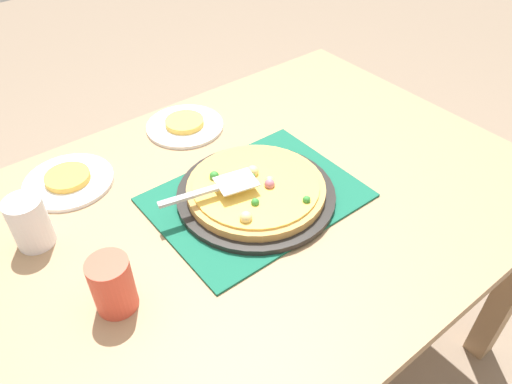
{
  "coord_description": "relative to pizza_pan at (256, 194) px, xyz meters",
  "views": [
    {
      "loc": [
        0.54,
        0.69,
        1.54
      ],
      "look_at": [
        0.0,
        0.0,
        0.77
      ],
      "focal_mm": 34.26,
      "sensor_mm": 36.0,
      "label": 1
    }
  ],
  "objects": [
    {
      "name": "pizza_server",
      "position": [
        0.1,
        -0.02,
        0.06
      ],
      "size": [
        0.23,
        0.09,
        0.01
      ],
      "color": "silver",
      "rests_on": "pizza"
    },
    {
      "name": "cup_near",
      "position": [
        0.4,
        0.08,
        0.05
      ],
      "size": [
        0.08,
        0.08,
        0.12
      ],
      "primitive_type": "cylinder",
      "color": "#E04C38",
      "rests_on": "dining_table"
    },
    {
      "name": "plate_far_right",
      "position": [
        0.33,
        -0.33,
        -0.01
      ],
      "size": [
        0.22,
        0.22,
        0.01
      ],
      "primitive_type": "cylinder",
      "color": "white",
      "rests_on": "dining_table"
    },
    {
      "name": "pizza_pan",
      "position": [
        0.0,
        0.0,
        0.0
      ],
      "size": [
        0.38,
        0.38,
        0.01
      ],
      "primitive_type": "cylinder",
      "color": "black",
      "rests_on": "placemat"
    },
    {
      "name": "dining_table",
      "position": [
        0.0,
        0.0,
        -0.12
      ],
      "size": [
        1.4,
        1.0,
        0.75
      ],
      "color": "#9E7A56",
      "rests_on": "ground_plane"
    },
    {
      "name": "served_slice_right",
      "position": [
        0.33,
        -0.33,
        0.01
      ],
      "size": [
        0.11,
        0.11,
        0.02
      ],
      "primitive_type": "cylinder",
      "color": "gold",
      "rests_on": "plate_far_right"
    },
    {
      "name": "pizza",
      "position": [
        0.0,
        0.0,
        0.02
      ],
      "size": [
        0.33,
        0.33,
        0.05
      ],
      "color": "tan",
      "rests_on": "pizza_pan"
    },
    {
      "name": "plate_near_left",
      "position": [
        -0.03,
        -0.37,
        -0.01
      ],
      "size": [
        0.22,
        0.22,
        0.01
      ],
      "primitive_type": "cylinder",
      "color": "white",
      "rests_on": "dining_table"
    },
    {
      "name": "placemat",
      "position": [
        0.0,
        0.0,
        -0.01
      ],
      "size": [
        0.48,
        0.36,
        0.01
      ],
      "primitive_type": "cube",
      "color": "#145B42",
      "rests_on": "dining_table"
    },
    {
      "name": "cup_far",
      "position": [
        0.46,
        -0.18,
        0.05
      ],
      "size": [
        0.08,
        0.08,
        0.12
      ],
      "primitive_type": "cylinder",
      "color": "white",
      "rests_on": "dining_table"
    },
    {
      "name": "ground_plane",
      "position": [
        0.0,
        0.0,
        -0.76
      ],
      "size": [
        8.0,
        8.0,
        0.0
      ],
      "primitive_type": "plane",
      "color": "#84705B"
    },
    {
      "name": "served_slice_left",
      "position": [
        -0.03,
        -0.37,
        0.01
      ],
      "size": [
        0.11,
        0.11,
        0.02
      ],
      "primitive_type": "cylinder",
      "color": "#EAB747",
      "rests_on": "plate_near_left"
    }
  ]
}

